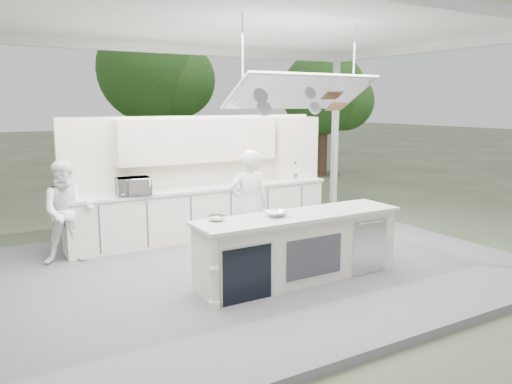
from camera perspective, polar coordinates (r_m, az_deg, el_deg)
ground at (r=7.93m, az=-0.11°, el=-9.02°), size 90.00×90.00×0.00m
stage_deck at (r=7.91m, az=-0.11°, el=-8.60°), size 8.00×6.00×0.12m
tent at (r=7.56m, az=-0.05°, el=18.57°), size 8.20×6.20×3.86m
demo_island at (r=7.11m, az=4.86°, el=-6.28°), size 3.10×0.79×0.95m
back_counter at (r=9.40m, az=-5.95°, el=-2.23°), size 5.08×0.72×0.95m
back_wall_unit at (r=9.62m, az=-4.17°, el=3.97°), size 5.05×0.48×2.25m
tree_cluster at (r=16.66m, az=-18.19°, el=11.98°), size 19.55×9.40×5.85m
head_chef at (r=7.84m, az=-0.83°, el=-1.59°), size 0.71×0.54×1.77m
sous_chef at (r=8.30m, az=-20.73°, el=-2.14°), size 0.87×0.73×1.62m
toaster_oven at (r=8.63m, az=-13.84°, el=0.63°), size 0.57×0.41×0.30m
bowl_large at (r=6.84m, az=2.32°, el=-2.49°), size 0.32×0.32×0.07m
bowl_small at (r=6.60m, az=-4.53°, el=-2.98°), size 0.31×0.31×0.07m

